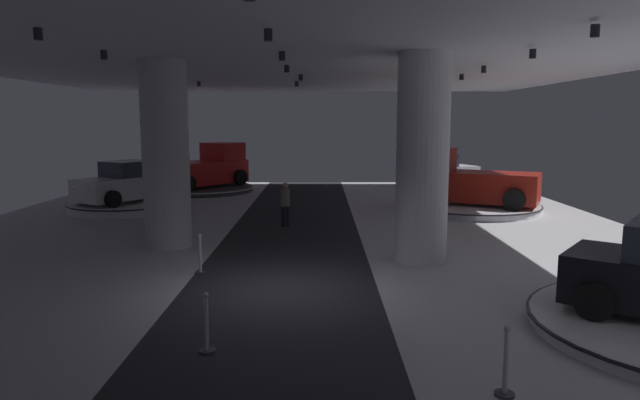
{
  "coord_description": "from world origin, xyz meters",
  "views": [
    {
      "loc": [
        0.9,
        -12.05,
        3.75
      ],
      "look_at": [
        0.93,
        4.43,
        1.4
      ],
      "focal_mm": 31.22,
      "sensor_mm": 36.0,
      "label": 1
    }
  ],
  "objects": [
    {
      "name": "display_platform_deep_right",
      "position": [
        7.44,
        18.5,
        0.13
      ],
      "size": [
        4.5,
        4.5,
        0.22
      ],
      "color": "#333338",
      "rests_on": "ground"
    },
    {
      "name": "ceiling_with_spotlights",
      "position": [
        0.0,
        -0.0,
        5.55
      ],
      "size": [
        24.0,
        44.0,
        0.39
      ],
      "color": "silver"
    },
    {
      "name": "display_car_far_left",
      "position": [
        -7.28,
        11.33,
        1.13
      ],
      "size": [
        3.81,
        4.5,
        1.71
      ],
      "color": "silver",
      "rests_on": "display_platform_far_left"
    },
    {
      "name": "display_platform_far_right",
      "position": [
        7.25,
        11.06,
        0.17
      ],
      "size": [
        5.68,
        5.68,
        0.3
      ],
      "color": "#B7B7BC",
      "rests_on": "ground"
    },
    {
      "name": "stanchion_b",
      "position": [
        -0.95,
        -3.39,
        0.37
      ],
      "size": [
        0.28,
        0.28,
        1.01
      ],
      "color": "#333338",
      "rests_on": "ground"
    },
    {
      "name": "column_right",
      "position": [
        3.6,
        2.63,
        2.75
      ],
      "size": [
        1.39,
        1.39,
        5.5
      ],
      "color": "silver",
      "rests_on": "ground"
    },
    {
      "name": "ground",
      "position": [
        0.0,
        0.0,
        -0.02
      ],
      "size": [
        24.0,
        44.0,
        0.06
      ],
      "color": "#B2B2B7"
    },
    {
      "name": "pickup_truck_far_right",
      "position": [
        6.97,
        11.2,
        1.23
      ],
      "size": [
        5.68,
        4.36,
        2.3
      ],
      "color": "maroon",
      "rests_on": "display_platform_far_right"
    },
    {
      "name": "display_car_deep_right",
      "position": [
        7.41,
        18.49,
        0.99
      ],
      "size": [
        4.56,
        3.31,
        1.71
      ],
      "color": "silver",
      "rests_on": "display_platform_deep_right"
    },
    {
      "name": "stanchion_a",
      "position": [
        3.44,
        -4.85,
        0.37
      ],
      "size": [
        0.28,
        0.28,
        1.01
      ],
      "color": "#333338",
      "rests_on": "ground"
    },
    {
      "name": "stanchion_c",
      "position": [
        -2.06,
        1.34,
        0.37
      ],
      "size": [
        0.28,
        0.28,
        1.01
      ],
      "color": "#333338",
      "rests_on": "ground"
    },
    {
      "name": "visitor_walking_near",
      "position": [
        -0.34,
        7.49,
        0.91
      ],
      "size": [
        0.32,
        0.32,
        1.59
      ],
      "color": "black",
      "rests_on": "ground"
    },
    {
      "name": "pickup_truck_deep_left",
      "position": [
        -5.34,
        17.87,
        1.19
      ],
      "size": [
        4.81,
        5.52,
        2.3
      ],
      "color": "red",
      "rests_on": "display_platform_deep_left"
    },
    {
      "name": "column_left",
      "position": [
        -3.66,
        4.37,
        2.75
      ],
      "size": [
        1.37,
        1.37,
        5.5
      ],
      "color": "#ADADB2",
      "rests_on": "ground"
    },
    {
      "name": "display_platform_far_left",
      "position": [
        -7.29,
        11.31,
        0.2
      ],
      "size": [
        4.85,
        4.85,
        0.36
      ],
      "color": "silver",
      "rests_on": "ground"
    },
    {
      "name": "display_platform_deep_left",
      "position": [
        -5.53,
        17.61,
        0.14
      ],
      "size": [
        5.68,
        5.68,
        0.25
      ],
      "color": "#333338",
      "rests_on": "ground"
    }
  ]
}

